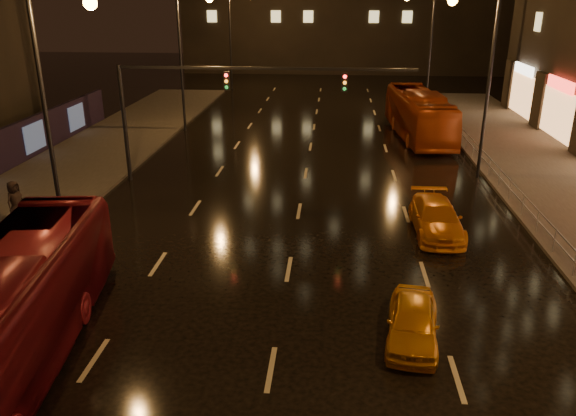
% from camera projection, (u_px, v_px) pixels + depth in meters
% --- Properties ---
extents(ground, '(140.00, 140.00, 0.00)m').
position_uv_depth(ground, '(304.00, 184.00, 30.25)').
color(ground, black).
rests_on(ground, ground).
extents(sidewalk_left, '(7.00, 70.00, 0.15)m').
position_uv_depth(sidewalk_left, '(14.00, 209.00, 26.61)').
color(sidewalk_left, '#38332D').
rests_on(sidewalk_left, ground).
extents(traffic_signal, '(15.31, 0.32, 6.20)m').
position_uv_depth(traffic_signal, '(207.00, 95.00, 28.95)').
color(traffic_signal, black).
rests_on(traffic_signal, ground).
extents(railing_right, '(0.05, 56.00, 1.00)m').
position_uv_depth(railing_right, '(511.00, 185.00, 27.28)').
color(railing_right, '#99999E').
rests_on(railing_right, sidewalk_right).
extents(bus_red, '(4.31, 12.11, 3.30)m').
position_uv_depth(bus_red, '(4.00, 317.00, 14.75)').
color(bus_red, maroon).
rests_on(bus_red, ground).
extents(bus_curb, '(3.73, 11.92, 3.27)m').
position_uv_depth(bus_curb, '(419.00, 114.00, 39.64)').
color(bus_curb, '#9A350F').
rests_on(bus_curb, ground).
extents(taxi_near, '(1.94, 3.80, 1.24)m').
position_uv_depth(taxi_near, '(413.00, 322.00, 16.44)').
color(taxi_near, orange).
rests_on(taxi_near, ground).
extents(taxi_far, '(1.96, 4.73, 1.37)m').
position_uv_depth(taxi_far, '(436.00, 218.00, 23.88)').
color(taxi_far, orange).
rests_on(taxi_far, ground).
extents(pedestrian_c, '(0.82, 1.03, 1.84)m').
position_uv_depth(pedestrian_c, '(15.00, 201.00, 24.71)').
color(pedestrian_c, black).
rests_on(pedestrian_c, sidewalk_left).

